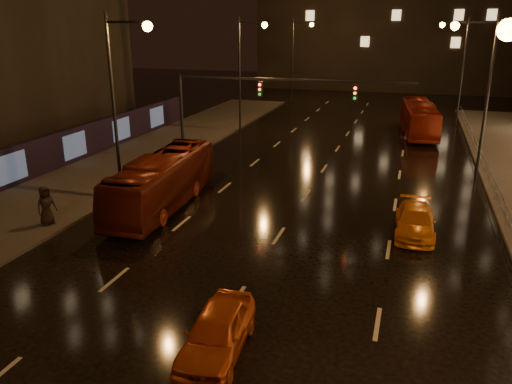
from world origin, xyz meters
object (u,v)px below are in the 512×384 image
bus_red (163,181)px  taxi_far (415,221)px  taxi_near (217,332)px  pedestrian_c (46,205)px  bus_curb (419,118)px

bus_red → taxi_far: bus_red is taller
taxi_near → pedestrian_c: bearing=145.8°
taxi_far → taxi_near: bearing=-117.6°
taxi_near → taxi_far: bearing=59.6°
bus_red → pedestrian_c: bearing=-136.5°
bus_red → bus_curb: bearing=57.1°
taxi_near → taxi_far: taxi_near is taller
bus_curb → bus_red: bearing=-125.1°
taxi_far → pedestrian_c: pedestrian_c is taller
taxi_near → pedestrian_c: pedestrian_c is taller
taxi_near → bus_red: bearing=120.1°
bus_curb → taxi_far: bus_curb is taller
taxi_far → pedestrian_c: size_ratio=2.23×
bus_curb → taxi_far: size_ratio=2.39×
taxi_far → pedestrian_c: 17.62m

